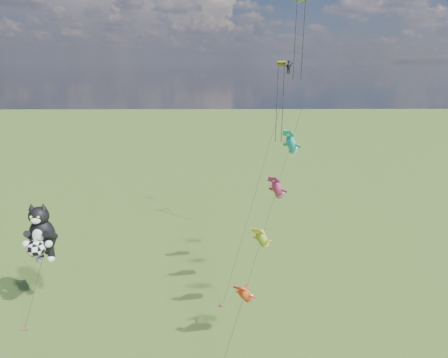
{
  "coord_description": "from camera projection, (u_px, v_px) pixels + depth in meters",
  "views": [
    {
      "loc": [
        14.48,
        -27.53,
        21.02
      ],
      "look_at": [
        14.82,
        7.61,
        10.04
      ],
      "focal_mm": 30.0,
      "sensor_mm": 36.0,
      "label": 1
    }
  ],
  "objects": [
    {
      "name": "cat_kite_rig",
      "position": [
        41.0,
        234.0,
        30.86
      ],
      "size": [
        2.72,
        4.12,
        10.14
      ],
      "rotation": [
        0.0,
        0.0,
        -0.41
      ],
      "color": "brown",
      "rests_on": "ground"
    },
    {
      "name": "fish_windsock_rig",
      "position": [
        269.0,
        214.0,
        29.5
      ],
      "size": [
        7.89,
        13.99,
        17.15
      ],
      "rotation": [
        0.0,
        0.0,
        -0.18
      ],
      "color": "brown",
      "rests_on": "ground"
    },
    {
      "name": "parafoil_rig",
      "position": [
        287.0,
        68.0,
        39.89
      ],
      "size": [
        9.34,
        15.52,
        27.64
      ],
      "rotation": [
        0.0,
        0.0,
        -0.43
      ],
      "color": "brown",
      "rests_on": "ground"
    },
    {
      "name": "ground",
      "position": [
        54.0,
        316.0,
        32.41
      ],
      "size": [
        300.0,
        300.0,
        0.0
      ],
      "primitive_type": "plane",
      "color": "#264511"
    }
  ]
}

